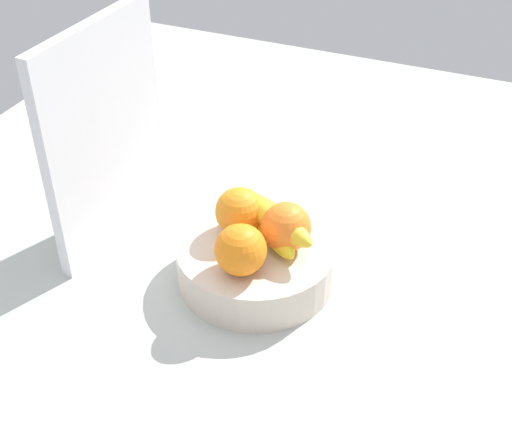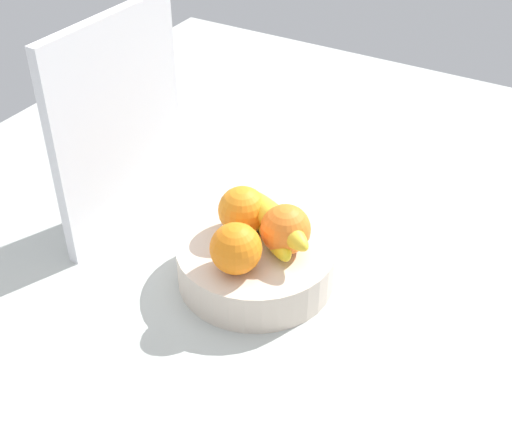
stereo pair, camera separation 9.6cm
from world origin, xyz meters
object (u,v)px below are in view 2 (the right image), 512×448
at_px(orange_front_left, 236,249).
at_px(orange_center, 243,210).
at_px(orange_front_right, 285,229).
at_px(cutting_board, 119,126).
at_px(fruit_bowl, 256,262).
at_px(banana_bunch, 272,222).

distance_m(orange_front_left, orange_center, 0.09).
height_order(orange_front_right, cutting_board, cutting_board).
bearing_deg(orange_center, orange_front_left, -154.85).
bearing_deg(orange_front_left, fruit_bowl, 2.33).
distance_m(orange_center, cutting_board, 0.24).
bearing_deg(fruit_bowl, orange_front_right, -72.14).
bearing_deg(banana_bunch, orange_front_left, 173.53).
bearing_deg(fruit_bowl, banana_bunch, -24.77).
height_order(banana_bunch, cutting_board, cutting_board).
bearing_deg(orange_front_right, fruit_bowl, 107.86).
distance_m(orange_front_right, banana_bunch, 0.03).
xyz_separation_m(orange_center, cutting_board, (0.00, 0.23, 0.08)).
distance_m(fruit_bowl, orange_front_right, 0.08).
bearing_deg(banana_bunch, fruit_bowl, 155.23).
distance_m(orange_front_left, orange_front_right, 0.08).
height_order(fruit_bowl, banana_bunch, banana_bunch).
xyz_separation_m(orange_front_left, cutting_board, (0.09, 0.27, 0.08)).
bearing_deg(orange_front_left, banana_bunch, -6.47).
xyz_separation_m(orange_front_left, banana_bunch, (0.09, -0.01, -0.01)).
relative_size(orange_center, cutting_board, 0.21).
relative_size(fruit_bowl, orange_center, 3.23).
xyz_separation_m(orange_front_right, banana_bunch, (0.01, 0.03, -0.01)).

